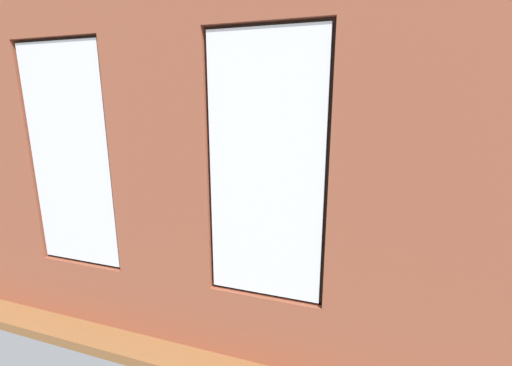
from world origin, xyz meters
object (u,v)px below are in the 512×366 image
at_px(coffee_table, 276,206).
at_px(potted_plant_beside_window_right, 101,226).
at_px(table_plant_small, 301,197).
at_px(tv_flatscreen, 104,181).
at_px(potted_plant_foreground_right, 189,172).
at_px(potted_plant_between_couches, 315,277).
at_px(cup_ceramic, 276,201).
at_px(candle_jar, 249,201).
at_px(remote_gray, 280,206).
at_px(couch_by_window, 194,273).
at_px(potted_plant_corner_far_left, 486,285).
at_px(couch_left, 421,227).
at_px(potted_plant_by_left_couch, 390,200).
at_px(potted_plant_mid_room_small, 323,199).
at_px(potted_plant_near_tv, 91,209).
at_px(media_console, 107,209).

xyz_separation_m(coffee_table, potted_plant_beside_window_right, (1.40, 2.74, 0.43)).
height_order(table_plant_small, tv_flatscreen, tv_flatscreen).
xyz_separation_m(potted_plant_foreground_right, potted_plant_between_couches, (-3.90, 4.38, 0.01)).
distance_m(cup_ceramic, candle_jar, 0.48).
bearing_deg(tv_flatscreen, remote_gray, -167.65).
height_order(couch_by_window, tv_flatscreen, tv_flatscreen).
bearing_deg(potted_plant_corner_far_left, couch_left, -86.58).
distance_m(potted_plant_foreground_right, potted_plant_by_left_couch, 4.83).
height_order(candle_jar, potted_plant_mid_room_small, potted_plant_mid_room_small).
xyz_separation_m(candle_jar, potted_plant_corner_far_left, (-3.02, 2.60, 0.28)).
relative_size(remote_gray, potted_plant_mid_room_small, 0.32).
bearing_deg(tv_flatscreen, potted_plant_between_couches, 157.35).
distance_m(tv_flatscreen, potted_plant_near_tv, 1.08).
distance_m(table_plant_small, potted_plant_between_couches, 2.82).
bearing_deg(potted_plant_by_left_couch, candle_jar, 27.52).
bearing_deg(potted_plant_by_left_couch, potted_plant_mid_room_small, 17.48).
bearing_deg(potted_plant_between_couches, potted_plant_foreground_right, -48.33).
distance_m(cup_ceramic, potted_plant_near_tv, 3.07).
distance_m(potted_plant_mid_room_small, potted_plant_by_left_couch, 1.31).
xyz_separation_m(cup_ceramic, potted_plant_by_left_couch, (-2.00, -1.15, -0.11)).
bearing_deg(couch_by_window, remote_gray, -98.31).
relative_size(media_console, potted_plant_beside_window_right, 0.62).
xyz_separation_m(candle_jar, potted_plant_foreground_right, (2.32, -1.93, 0.01)).
bearing_deg(remote_gray, table_plant_small, 170.72).
bearing_deg(potted_plant_near_tv, remote_gray, -148.65).
height_order(potted_plant_mid_room_small, potted_plant_foreground_right, potted_plant_foreground_right).
height_order(cup_ceramic, potted_plant_corner_far_left, potted_plant_corner_far_left).
height_order(candle_jar, potted_plant_beside_window_right, potted_plant_beside_window_right).
height_order(candle_jar, potted_plant_between_couches, potted_plant_between_couches).
height_order(couch_left, potted_plant_foreground_right, potted_plant_foreground_right).
bearing_deg(potted_plant_mid_room_small, couch_left, 149.39).
distance_m(couch_left, potted_plant_beside_window_right, 4.59).
relative_size(coffee_table, potted_plant_near_tv, 1.79).
relative_size(couch_by_window, potted_plant_between_couches, 2.49).
bearing_deg(couch_left, potted_plant_beside_window_right, -57.72).
bearing_deg(media_console, remote_gray, -167.61).
height_order(couch_left, potted_plant_by_left_couch, couch_left).
distance_m(couch_left, remote_gray, 2.29).
xyz_separation_m(potted_plant_mid_room_small, potted_plant_foreground_right, (3.53, -1.04, 0.12)).
xyz_separation_m(candle_jar, media_console, (2.61, 0.70, -0.21)).
height_order(potted_plant_mid_room_small, potted_plant_corner_far_left, potted_plant_corner_far_left).
bearing_deg(potted_plant_by_left_couch, media_console, 21.37).
distance_m(couch_by_window, tv_flatscreen, 3.38).
xyz_separation_m(couch_by_window, potted_plant_foreground_right, (2.53, -4.43, 0.14)).
relative_size(media_console, potted_plant_between_couches, 1.24).
bearing_deg(remote_gray, potted_plant_between_couches, 59.84).
bearing_deg(potted_plant_between_couches, couch_by_window, 2.09).
distance_m(remote_gray, potted_plant_beside_window_right, 3.04).
xyz_separation_m(couch_left, candle_jar, (2.87, -0.09, 0.13)).
distance_m(couch_by_window, potted_plant_foreground_right, 5.10).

